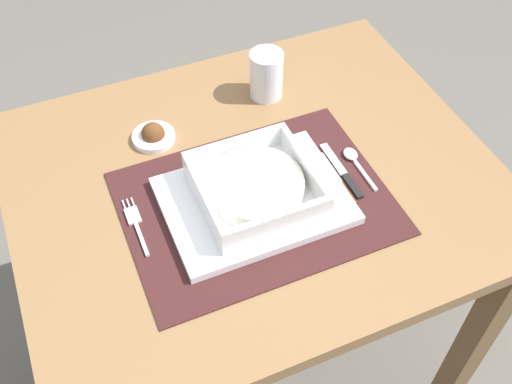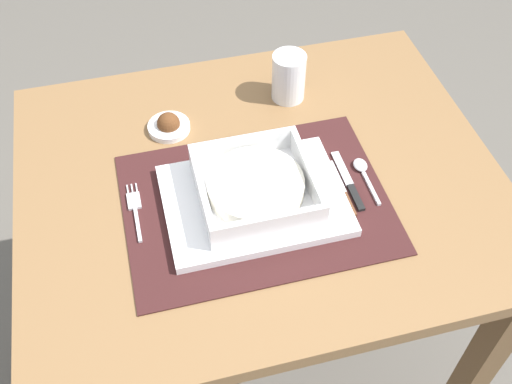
# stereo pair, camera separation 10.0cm
# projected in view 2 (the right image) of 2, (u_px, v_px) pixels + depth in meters

# --- Properties ---
(ground_plane) EXTENTS (6.00, 6.00, 0.00)m
(ground_plane) POSITION_uv_depth(u_px,v_px,m) (259.00, 360.00, 1.63)
(ground_plane) COLOR #59544C
(dining_table) EXTENTS (0.85, 0.69, 0.74)m
(dining_table) POSITION_uv_depth(u_px,v_px,m) (260.00, 218.00, 1.16)
(dining_table) COLOR brown
(dining_table) RESTS_ON ground
(placemat) EXTENTS (0.44, 0.33, 0.00)m
(placemat) POSITION_uv_depth(u_px,v_px,m) (256.00, 203.00, 1.03)
(placemat) COLOR #381919
(placemat) RESTS_ON dining_table
(serving_plate) EXTENTS (0.30, 0.22, 0.02)m
(serving_plate) POSITION_uv_depth(u_px,v_px,m) (254.00, 200.00, 1.02)
(serving_plate) COLOR white
(serving_plate) RESTS_ON placemat
(porridge_bowl) EXTENTS (0.19, 0.19, 0.05)m
(porridge_bowl) POSITION_uv_depth(u_px,v_px,m) (256.00, 187.00, 1.00)
(porridge_bowl) COLOR white
(porridge_bowl) RESTS_ON serving_plate
(fork) EXTENTS (0.02, 0.13, 0.00)m
(fork) POSITION_uv_depth(u_px,v_px,m) (135.00, 207.00, 1.02)
(fork) COLOR silver
(fork) RESTS_ON placemat
(spoon) EXTENTS (0.02, 0.11, 0.01)m
(spoon) POSITION_uv_depth(u_px,v_px,m) (362.00, 170.00, 1.07)
(spoon) COLOR silver
(spoon) RESTS_ON placemat
(butter_knife) EXTENTS (0.01, 0.14, 0.01)m
(butter_knife) POSITION_uv_depth(u_px,v_px,m) (350.00, 184.00, 1.05)
(butter_knife) COLOR black
(butter_knife) RESTS_ON placemat
(bread_knife) EXTENTS (0.01, 0.13, 0.01)m
(bread_knife) POSITION_uv_depth(u_px,v_px,m) (342.00, 191.00, 1.04)
(bread_knife) COLOR #59331E
(bread_knife) RESTS_ON placemat
(drinking_glass) EXTENTS (0.07, 0.07, 0.10)m
(drinking_glass) POSITION_uv_depth(u_px,v_px,m) (289.00, 79.00, 1.18)
(drinking_glass) COLOR white
(drinking_glass) RESTS_ON dining_table
(condiment_saucer) EXTENTS (0.08, 0.08, 0.04)m
(condiment_saucer) POSITION_uv_depth(u_px,v_px,m) (169.00, 125.00, 1.14)
(condiment_saucer) COLOR white
(condiment_saucer) RESTS_ON dining_table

